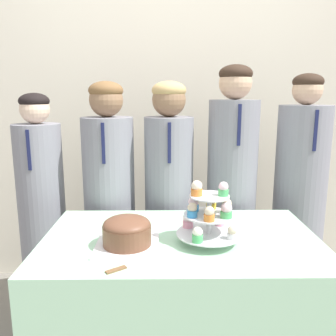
{
  "coord_description": "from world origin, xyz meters",
  "views": [
    {
      "loc": [
        -0.07,
        -1.1,
        1.37
      ],
      "look_at": [
        -0.06,
        0.4,
        1.06
      ],
      "focal_mm": 38.0,
      "sensor_mm": 36.0,
      "label": 1
    }
  ],
  "objects_px": {
    "student_1": "(110,211)",
    "student_2": "(169,210)",
    "cupcake_stand": "(209,215)",
    "student_4": "(298,209)",
    "student_0": "(43,217)",
    "cake_knife": "(128,266)",
    "round_cake": "(127,232)",
    "student_3": "(231,204)"
  },
  "relations": [
    {
      "from": "student_1",
      "to": "student_2",
      "type": "xyz_separation_m",
      "value": [
        0.35,
        -0.0,
        0.01
      ]
    },
    {
      "from": "cupcake_stand",
      "to": "student_4",
      "type": "xyz_separation_m",
      "value": [
        0.62,
        0.62,
        -0.18
      ]
    },
    {
      "from": "student_0",
      "to": "student_4",
      "type": "bearing_deg",
      "value": 0.0
    },
    {
      "from": "student_2",
      "to": "cake_knife",
      "type": "bearing_deg",
      "value": -100.97
    },
    {
      "from": "round_cake",
      "to": "student_4",
      "type": "relative_size",
      "value": 0.17
    },
    {
      "from": "cupcake_stand",
      "to": "student_2",
      "type": "relative_size",
      "value": 0.19
    },
    {
      "from": "student_0",
      "to": "cake_knife",
      "type": "bearing_deg",
      "value": -54.74
    },
    {
      "from": "cake_knife",
      "to": "student_3",
      "type": "relative_size",
      "value": 0.15
    },
    {
      "from": "cake_knife",
      "to": "student_0",
      "type": "xyz_separation_m",
      "value": [
        -0.59,
        0.84,
        -0.1
      ]
    },
    {
      "from": "student_3",
      "to": "student_4",
      "type": "height_order",
      "value": "student_3"
    },
    {
      "from": "cake_knife",
      "to": "student_2",
      "type": "height_order",
      "value": "student_2"
    },
    {
      "from": "student_0",
      "to": "student_2",
      "type": "distance_m",
      "value": 0.76
    },
    {
      "from": "student_2",
      "to": "student_3",
      "type": "relative_size",
      "value": 0.94
    },
    {
      "from": "student_1",
      "to": "cupcake_stand",
      "type": "bearing_deg",
      "value": -50.84
    },
    {
      "from": "student_2",
      "to": "student_4",
      "type": "relative_size",
      "value": 0.97
    },
    {
      "from": "round_cake",
      "to": "cupcake_stand",
      "type": "xyz_separation_m",
      "value": [
        0.34,
        0.04,
        0.06
      ]
    },
    {
      "from": "round_cake",
      "to": "cake_knife",
      "type": "height_order",
      "value": "round_cake"
    },
    {
      "from": "round_cake",
      "to": "student_3",
      "type": "height_order",
      "value": "student_3"
    },
    {
      "from": "cupcake_stand",
      "to": "student_0",
      "type": "distance_m",
      "value": 1.13
    },
    {
      "from": "student_1",
      "to": "student_3",
      "type": "height_order",
      "value": "student_3"
    },
    {
      "from": "round_cake",
      "to": "student_2",
      "type": "xyz_separation_m",
      "value": [
        0.18,
        0.66,
        -0.13
      ]
    },
    {
      "from": "cake_knife",
      "to": "student_3",
      "type": "bearing_deg",
      "value": 22.53
    },
    {
      "from": "cupcake_stand",
      "to": "student_1",
      "type": "height_order",
      "value": "student_1"
    },
    {
      "from": "student_0",
      "to": "student_1",
      "type": "distance_m",
      "value": 0.4
    },
    {
      "from": "cake_knife",
      "to": "student_0",
      "type": "bearing_deg",
      "value": 90.26
    },
    {
      "from": "round_cake",
      "to": "student_2",
      "type": "relative_size",
      "value": 0.18
    },
    {
      "from": "round_cake",
      "to": "cupcake_stand",
      "type": "height_order",
      "value": "cupcake_stand"
    },
    {
      "from": "student_1",
      "to": "student_2",
      "type": "height_order",
      "value": "same"
    },
    {
      "from": "student_2",
      "to": "student_4",
      "type": "xyz_separation_m",
      "value": [
        0.78,
        0.0,
        0.0
      ]
    },
    {
      "from": "round_cake",
      "to": "cupcake_stand",
      "type": "distance_m",
      "value": 0.35
    },
    {
      "from": "student_1",
      "to": "student_4",
      "type": "bearing_deg",
      "value": 0.0
    },
    {
      "from": "student_3",
      "to": "student_4",
      "type": "relative_size",
      "value": 1.03
    },
    {
      "from": "cupcake_stand",
      "to": "student_0",
      "type": "height_order",
      "value": "student_0"
    },
    {
      "from": "student_0",
      "to": "student_2",
      "type": "relative_size",
      "value": 0.95
    },
    {
      "from": "student_0",
      "to": "student_1",
      "type": "bearing_deg",
      "value": 0.0
    },
    {
      "from": "student_1",
      "to": "student_3",
      "type": "distance_m",
      "value": 0.72
    },
    {
      "from": "student_2",
      "to": "student_4",
      "type": "distance_m",
      "value": 0.78
    },
    {
      "from": "cake_knife",
      "to": "student_4",
      "type": "xyz_separation_m",
      "value": [
        0.94,
        0.84,
        -0.06
      ]
    },
    {
      "from": "cake_knife",
      "to": "round_cake",
      "type": "bearing_deg",
      "value": 61.11
    },
    {
      "from": "cake_knife",
      "to": "student_2",
      "type": "xyz_separation_m",
      "value": [
        0.16,
        0.84,
        -0.07
      ]
    },
    {
      "from": "round_cake",
      "to": "student_1",
      "type": "xyz_separation_m",
      "value": [
        -0.17,
        0.66,
        -0.13
      ]
    },
    {
      "from": "cupcake_stand",
      "to": "cake_knife",
      "type": "bearing_deg",
      "value": -146.18
    }
  ]
}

